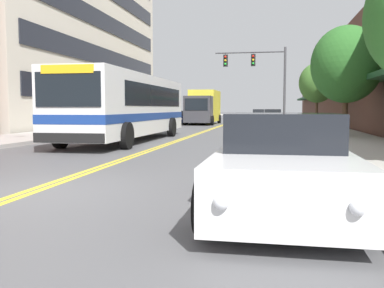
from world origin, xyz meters
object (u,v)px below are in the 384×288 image
at_px(car_champagne_moving_lead, 259,114).
at_px(traffic_signal_mast, 260,71).
at_px(city_bus, 129,104).
at_px(street_tree_right_far, 317,83).
at_px(car_black_parked_left_near, 157,120).
at_px(fire_hydrant, 311,130).
at_px(car_beige_parked_right_mid, 273,116).
at_px(street_tree_right_mid, 346,65).
at_px(car_navy_parked_left_mid, 180,118).
at_px(box_truck, 203,107).
at_px(car_white_parked_right_foreground, 282,166).

relative_size(car_champagne_moving_lead, traffic_signal_mast, 0.79).
distance_m(city_bus, street_tree_right_far, 15.17).
distance_m(car_black_parked_left_near, fire_hydrant, 16.33).
xyz_separation_m(city_bus, fire_hydrant, (8.20, 0.24, -1.12)).
height_order(car_beige_parked_right_mid, street_tree_right_mid, street_tree_right_mid).
bearing_deg(car_navy_parked_left_mid, box_truck, -2.43).
bearing_deg(box_truck, car_black_parked_left_near, -106.17).
distance_m(traffic_signal_mast, fire_hydrant, 15.51).
relative_size(car_beige_parked_right_mid, street_tree_right_far, 1.11).
bearing_deg(fire_hydrant, car_black_parked_left_near, 129.27).
height_order(car_beige_parked_right_mid, car_champagne_moving_lead, car_beige_parked_right_mid).
bearing_deg(car_champagne_moving_lead, fire_hydrant, -85.48).
distance_m(city_bus, car_beige_parked_right_mid, 27.13).
bearing_deg(street_tree_right_mid, car_black_parked_left_near, 140.59).
height_order(traffic_signal_mast, street_tree_right_far, traffic_signal_mast).
height_order(street_tree_right_mid, fire_hydrant, street_tree_right_mid).
bearing_deg(box_truck, car_champagne_moving_lead, 80.50).
bearing_deg(car_white_parked_right_foreground, street_tree_right_far, 83.25).
relative_size(car_black_parked_left_near, fire_hydrant, 5.85).
height_order(car_beige_parked_right_mid, fire_hydrant, car_beige_parked_right_mid).
bearing_deg(city_bus, car_black_parked_left_near, 99.40).
bearing_deg(car_white_parked_right_foreground, city_bus, 118.01).
xyz_separation_m(car_black_parked_left_near, street_tree_right_far, (11.68, -1.19, 2.65)).
bearing_deg(car_champagne_moving_lead, traffic_signal_mast, -88.10).
xyz_separation_m(street_tree_right_far, fire_hydrant, (-1.35, -11.45, -2.67)).
bearing_deg(street_tree_right_far, fire_hydrant, -96.70).
relative_size(city_bus, street_tree_right_far, 2.66).
relative_size(city_bus, car_champagne_moving_lead, 2.40).
height_order(car_white_parked_right_foreground, street_tree_right_mid, street_tree_right_mid).
height_order(car_black_parked_left_near, street_tree_right_far, street_tree_right_far).
relative_size(car_champagne_moving_lead, street_tree_right_mid, 0.93).
height_order(city_bus, box_truck, box_truck).
distance_m(car_black_parked_left_near, street_tree_right_far, 12.03).
bearing_deg(street_tree_right_far, city_bus, -129.22).
bearing_deg(car_champagne_moving_lead, street_tree_right_mid, -82.87).
height_order(city_bus, car_champagne_moving_lead, city_bus).
xyz_separation_m(city_bus, traffic_signal_mast, (5.57, 15.04, 2.72)).
bearing_deg(car_beige_parked_right_mid, car_navy_parked_left_mid, -148.59).
xyz_separation_m(car_black_parked_left_near, car_white_parked_right_foreground, (8.81, -25.43, 0.08)).
height_order(car_white_parked_right_foreground, traffic_signal_mast, traffic_signal_mast).
distance_m(traffic_signal_mast, street_tree_right_mid, 12.95).
bearing_deg(car_champagne_moving_lead, car_beige_parked_right_mid, -84.21).
bearing_deg(street_tree_right_mid, car_beige_parked_right_mid, 98.30).
bearing_deg(car_white_parked_right_foreground, fire_hydrant, 83.21).
relative_size(city_bus, car_navy_parked_left_mid, 2.71).
distance_m(box_truck, street_tree_right_mid, 20.58).
xyz_separation_m(car_champagne_moving_lead, box_truck, (-4.34, -25.92, 1.00)).
distance_m(street_tree_right_mid, street_tree_right_far, 8.81).
height_order(city_bus, car_white_parked_right_foreground, city_bus).
xyz_separation_m(street_tree_right_mid, street_tree_right_far, (-0.47, 8.79, -0.37)).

